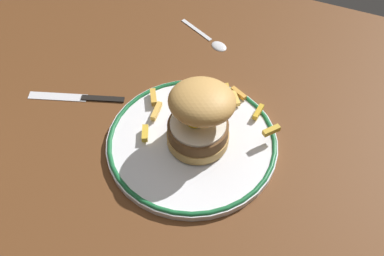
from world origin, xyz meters
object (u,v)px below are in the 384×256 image
(burger, at_px, (200,115))
(knife, at_px, (84,97))
(spoon, at_px, (214,42))
(dinner_plate, at_px, (192,142))

(burger, relative_size, knife, 0.70)
(burger, xyz_separation_m, spoon, (-0.07, 0.26, -0.07))
(spoon, bearing_deg, dinner_plate, -77.04)
(knife, xyz_separation_m, spoon, (0.17, 0.24, 0.00))
(knife, distance_m, spoon, 0.29)
(knife, bearing_deg, dinner_plate, -5.64)
(dinner_plate, xyz_separation_m, knife, (-0.23, 0.02, -0.01))
(dinner_plate, xyz_separation_m, burger, (0.01, 0.01, 0.07))
(burger, xyz_separation_m, knife, (-0.24, 0.02, -0.07))
(knife, relative_size, spoon, 1.38)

